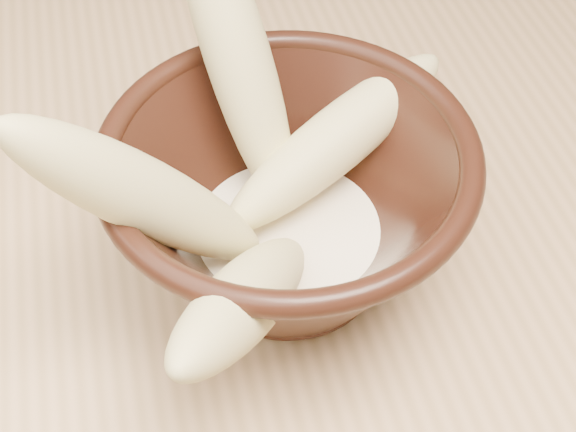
% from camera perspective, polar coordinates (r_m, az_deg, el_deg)
% --- Properties ---
extents(table, '(1.20, 0.80, 0.75)m').
position_cam_1_polar(table, '(0.70, 14.14, 3.53)').
color(table, tan).
rests_on(table, ground).
extents(bowl, '(0.21, 0.21, 0.11)m').
position_cam_1_polar(bowl, '(0.46, 0.00, 0.80)').
color(bowl, black).
rests_on(bowl, table).
extents(milk_puddle, '(0.12, 0.12, 0.02)m').
position_cam_1_polar(milk_puddle, '(0.48, -0.00, -1.43)').
color(milk_puddle, '#F4E4C4').
rests_on(milk_puddle, bowl).
extents(banana_upright, '(0.08, 0.14, 0.18)m').
position_cam_1_polar(banana_upright, '(0.46, -3.66, 11.50)').
color(banana_upright, '#D2C67C').
rests_on(banana_upright, bowl).
extents(banana_left, '(0.15, 0.06, 0.16)m').
position_cam_1_polar(banana_left, '(0.40, -10.06, 1.35)').
color(banana_left, '#D2C67C').
rests_on(banana_left, bowl).
extents(banana_across, '(0.17, 0.12, 0.07)m').
position_cam_1_polar(banana_across, '(0.48, 3.50, 5.48)').
color(banana_across, '#D2C67C').
rests_on(banana_across, bowl).
extents(banana_front, '(0.12, 0.15, 0.11)m').
position_cam_1_polar(banana_front, '(0.40, -3.13, -6.01)').
color(banana_front, '#D2C67C').
rests_on(banana_front, bowl).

